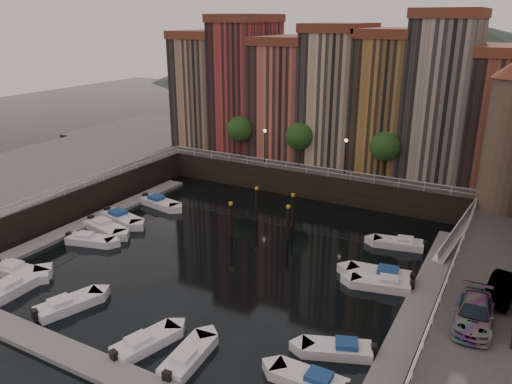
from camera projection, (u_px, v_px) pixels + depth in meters
The scene contains 29 objects.
ground at pixel (233, 253), 43.92m from camera, with size 200.00×200.00×0.00m, color black.
quay_far at pixel (337, 164), 64.90m from camera, with size 80.00×20.00×3.00m, color black.
quay_left at pixel (5, 192), 54.54m from camera, with size 20.00×36.00×3.00m, color black.
dock_left at pixel (91, 221), 50.43m from camera, with size 2.00×28.00×0.35m, color gray.
dock_right at pixel (419, 305), 35.65m from camera, with size 2.00×28.00×0.35m, color gray.
dock_near at pixel (85, 361), 29.82m from camera, with size 30.00×2.00×0.35m, color gray.
mountains at pixel (455, 64), 131.37m from camera, with size 145.00×100.00×18.00m.
far_terrace at pixel (361, 96), 58.19m from camera, with size 48.70×10.30×17.50m.
promenade_trees at pixel (305, 137), 57.38m from camera, with size 21.20×3.20×5.20m.
street_lamps at pixel (304, 145), 56.63m from camera, with size 10.36×0.36×4.18m.
railings at pixel (259, 196), 46.70m from camera, with size 36.08×34.04×0.52m.
gangway at pixel (458, 231), 43.75m from camera, with size 2.78×8.32×3.73m.
mooring_pilings at pixel (267, 215), 47.98m from camera, with size 5.37×5.33×3.78m.
boat_left_0 at pixel (18, 271), 39.94m from camera, with size 4.94×2.17×1.12m.
boat_left_1 at pixel (90, 240), 45.61m from camera, with size 4.72×2.73×1.06m.
boat_left_2 at pixel (105, 228), 48.13m from camera, with size 5.38×2.88×1.20m.
boat_left_3 at pixel (121, 218), 50.36m from camera, with size 5.40×2.89×1.21m.
boat_left_4 at pixel (160, 203), 54.60m from camera, with size 5.23×2.62×1.17m.
boat_right_0 at pixel (311, 380), 27.98m from camera, with size 4.60×1.69×1.06m.
boat_right_1 at pixel (339, 349), 30.61m from camera, with size 4.60×3.08×1.04m.
boat_right_2 at pixel (382, 284), 38.10m from camera, with size 4.83×2.65×1.08m.
boat_right_3 at pixel (380, 275), 39.34m from camera, with size 5.28×2.45×1.19m.
boat_right_4 at pixel (400, 243), 44.92m from camera, with size 4.74×2.50×1.06m.
boat_near_0 at pixel (15, 286), 37.72m from camera, with size 2.09×5.31×1.21m.
boat_near_1 at pixel (68, 305), 35.31m from camera, with size 3.11×4.93×1.11m.
boat_near_2 at pixel (145, 343), 31.22m from camera, with size 2.82×4.78×1.07m.
boat_near_3 at pixel (188, 357), 29.90m from camera, with size 2.05×4.74×1.07m.
car_b at pixel (501, 290), 30.85m from camera, with size 1.44×4.13×1.36m, color gray.
car_c at pixel (474, 315), 28.18m from camera, with size 2.03×5.00×1.45m, color gray.
Camera 1 is at (20.95, -33.74, 19.62)m, focal length 35.00 mm.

